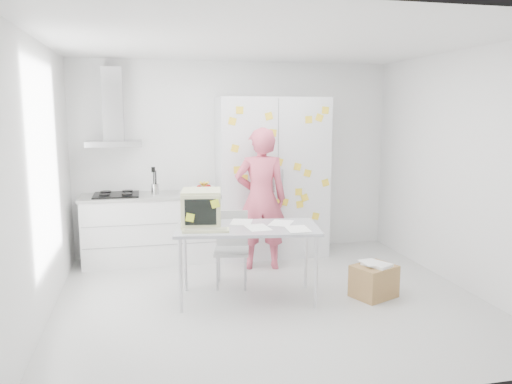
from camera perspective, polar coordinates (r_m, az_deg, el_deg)
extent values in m
cube|color=silver|center=(5.54, 1.60, -12.25)|extent=(4.50, 4.00, 0.02)
cube|color=white|center=(7.13, -2.33, 3.88)|extent=(4.50, 0.02, 2.70)
cube|color=white|center=(5.12, -23.51, 0.98)|extent=(0.02, 4.00, 2.70)
cube|color=white|center=(6.15, 22.45, 2.31)|extent=(0.02, 4.00, 2.70)
cube|color=white|center=(5.19, 1.74, 16.79)|extent=(4.50, 4.00, 0.02)
cube|color=white|center=(6.87, -11.74, -4.21)|extent=(1.80, 0.60, 0.88)
cube|color=gray|center=(6.54, -11.72, -3.63)|extent=(1.76, 0.01, 0.01)
cube|color=gray|center=(6.61, -11.64, -6.00)|extent=(1.76, 0.01, 0.01)
cube|color=#9E9E99|center=(6.78, -11.87, -0.43)|extent=(1.84, 0.63, 0.04)
cube|color=black|center=(6.79, -15.67, -0.36)|extent=(0.58, 0.50, 0.03)
cylinder|color=black|center=(6.67, -16.93, -0.31)|extent=(0.14, 0.14, 0.02)
cylinder|color=black|center=(6.66, -14.53, -0.23)|extent=(0.14, 0.14, 0.02)
cylinder|color=black|center=(6.91, -16.79, 0.01)|extent=(0.14, 0.14, 0.02)
cylinder|color=black|center=(6.89, -14.47, 0.09)|extent=(0.14, 0.14, 0.02)
cylinder|color=silver|center=(6.77, -11.47, 0.34)|extent=(0.10, 0.10, 0.14)
cylinder|color=black|center=(6.76, -11.62, 1.18)|extent=(0.01, 0.01, 0.30)
cylinder|color=black|center=(6.74, -11.34, 1.17)|extent=(0.01, 0.01, 0.30)
cylinder|color=black|center=(6.77, -11.46, 1.20)|extent=(0.01, 0.01, 0.30)
cube|color=black|center=(6.74, -11.67, 2.53)|extent=(0.05, 0.01, 0.07)
imported|color=white|center=(6.82, -5.99, 0.27)|extent=(0.31, 0.31, 0.08)
sphere|color=#B2140F|center=(6.82, -6.51, 0.50)|extent=(0.08, 0.08, 0.08)
sphere|color=#B2140F|center=(6.77, -5.69, 0.43)|extent=(0.08, 0.08, 0.08)
sphere|color=#B2140F|center=(6.86, -5.45, 0.56)|extent=(0.08, 0.08, 0.08)
cylinder|color=yellow|center=(6.82, -6.19, 0.88)|extent=(0.09, 0.17, 0.10)
cylinder|color=yellow|center=(6.83, -5.98, 0.89)|extent=(0.04, 0.17, 0.10)
cylinder|color=yellow|center=(6.83, -5.77, 0.90)|extent=(0.08, 0.17, 0.10)
cube|color=silver|center=(6.76, -15.90, 5.36)|extent=(0.70, 0.48, 0.07)
cube|color=silver|center=(6.87, -16.04, 9.59)|extent=(0.26, 0.24, 0.95)
cube|color=silver|center=(6.94, 1.82, 1.66)|extent=(1.50, 0.65, 2.20)
cube|color=slate|center=(6.63, 2.54, 1.29)|extent=(0.01, 0.01, 2.16)
cube|color=silver|center=(6.60, 2.06, 1.26)|extent=(0.02, 0.02, 0.30)
cube|color=silver|center=(6.64, 3.06, 1.29)|extent=(0.02, 0.02, 0.30)
cube|color=yellow|center=(6.68, 6.05, 8.23)|extent=(0.10, 0.00, 0.10)
cube|color=yellow|center=(6.73, 7.26, 8.42)|extent=(0.12, 0.00, 0.12)
cube|color=yellow|center=(6.84, 7.95, 1.06)|extent=(0.12, 0.00, 0.12)
cube|color=yellow|center=(6.56, 0.58, 2.20)|extent=(0.10, 0.00, 0.10)
cube|color=yellow|center=(6.60, 2.65, 3.47)|extent=(0.12, 0.00, 0.12)
cube|color=yellow|center=(6.77, 5.59, -0.66)|extent=(0.12, 0.00, 0.12)
cube|color=yellow|center=(6.62, 0.88, -0.75)|extent=(0.10, 0.00, 0.10)
cube|color=yellow|center=(6.53, 1.48, 8.67)|extent=(0.12, 0.00, 0.12)
cube|color=yellow|center=(6.70, 3.29, -1.15)|extent=(0.12, 0.00, 0.12)
cube|color=yellow|center=(6.73, 5.91, 2.16)|extent=(0.12, 0.00, 0.12)
cube|color=yellow|center=(6.73, 4.90, 0.01)|extent=(0.10, 0.00, 0.10)
cube|color=yellow|center=(6.52, 0.78, 6.36)|extent=(0.12, 0.00, 0.12)
cube|color=yellow|center=(6.52, -1.37, 1.59)|extent=(0.10, 0.00, 0.10)
cube|color=yellow|center=(6.49, -2.15, 2.54)|extent=(0.10, 0.00, 0.10)
cube|color=yellow|center=(6.43, -2.72, 8.08)|extent=(0.11, 0.00, 0.11)
cube|color=yellow|center=(6.70, 1.94, -3.08)|extent=(0.10, 0.00, 0.10)
cube|color=yellow|center=(6.56, 0.88, 2.26)|extent=(0.11, 0.00, 0.11)
cube|color=yellow|center=(6.87, 6.83, -2.76)|extent=(0.11, 0.00, 0.11)
cube|color=yellow|center=(6.76, 7.94, 9.24)|extent=(0.10, 0.00, 0.10)
cube|color=yellow|center=(6.54, 1.16, 4.94)|extent=(0.10, 0.00, 0.10)
cube|color=yellow|center=(6.55, 0.16, 1.74)|extent=(0.11, 0.00, 0.11)
cube|color=yellow|center=(6.78, 3.97, -3.54)|extent=(0.10, 0.00, 0.10)
cube|color=yellow|center=(6.45, -1.88, 9.33)|extent=(0.10, 0.00, 0.10)
cube|color=yellow|center=(6.45, -2.42, 5.00)|extent=(0.12, 0.00, 0.12)
cube|color=yellow|center=(6.77, 5.02, -1.41)|extent=(0.11, 0.00, 0.11)
cube|color=yellow|center=(6.55, 1.94, 6.77)|extent=(0.11, 0.00, 0.11)
cube|color=yellow|center=(6.68, 4.77, 2.90)|extent=(0.11, 0.00, 0.11)
cube|color=yellow|center=(6.68, 2.69, -1.27)|extent=(0.11, 0.00, 0.11)
imported|color=#D05167|center=(6.35, 0.56, -0.80)|extent=(0.71, 0.52, 1.82)
cube|color=#AFB1BA|center=(5.29, -1.01, -4.14)|extent=(1.60, 0.97, 0.03)
cylinder|color=silver|center=(5.12, -8.62, -9.46)|extent=(0.04, 0.04, 0.77)
cylinder|color=silver|center=(5.19, 6.87, -9.17)|extent=(0.04, 0.04, 0.77)
cylinder|color=silver|center=(5.71, -8.11, -7.46)|extent=(0.04, 0.04, 0.77)
cylinder|color=silver|center=(5.77, 5.72, -7.23)|extent=(0.04, 0.04, 0.77)
cube|color=beige|center=(5.33, -6.25, -1.80)|extent=(0.47, 0.49, 0.39)
cube|color=beige|center=(5.11, -6.35, -2.28)|extent=(0.38, 0.08, 0.34)
cube|color=black|center=(5.10, -6.36, -2.31)|extent=(0.32, 0.06, 0.27)
cube|color=#E7FF2E|center=(5.11, -7.55, -2.92)|extent=(0.10, 0.02, 0.10)
cube|color=#E7FF2E|center=(5.07, -4.68, -1.36)|extent=(0.10, 0.02, 0.10)
cube|color=beige|center=(5.09, -5.74, -4.38)|extent=(0.49, 0.23, 0.03)
cube|color=#9A9B7C|center=(5.09, -5.74, -4.21)|extent=(0.44, 0.18, 0.01)
cube|color=white|center=(5.24, 0.19, -4.07)|extent=(0.25, 0.34, 0.00)
cube|color=white|center=(5.44, 2.87, -3.56)|extent=(0.35, 0.39, 0.00)
cube|color=white|center=(5.18, 4.78, -4.22)|extent=(0.24, 0.33, 0.00)
cube|color=white|center=(5.49, -1.68, -3.44)|extent=(0.31, 0.37, 0.00)
cube|color=#A4A5A2|center=(5.80, -2.81, -6.78)|extent=(0.46, 0.46, 0.04)
cube|color=#A4A5A2|center=(5.91, -2.75, -4.15)|extent=(0.37, 0.11, 0.43)
cylinder|color=#A1A0A5|center=(5.72, -4.46, -9.31)|extent=(0.03, 0.03, 0.40)
cylinder|color=#A1A0A5|center=(5.71, -1.26, -9.33)|extent=(0.03, 0.03, 0.40)
cylinder|color=#A1A0A5|center=(6.02, -4.24, -8.35)|extent=(0.03, 0.03, 0.40)
cylinder|color=#A1A0A5|center=(6.01, -1.21, -8.37)|extent=(0.03, 0.03, 0.40)
cube|color=#A67E48|center=(5.69, 13.32, -9.89)|extent=(0.54, 0.50, 0.35)
cube|color=white|center=(5.63, 13.65, -8.05)|extent=(0.32, 0.35, 0.03)
cube|color=white|center=(5.63, 12.95, -7.85)|extent=(0.21, 0.28, 0.00)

